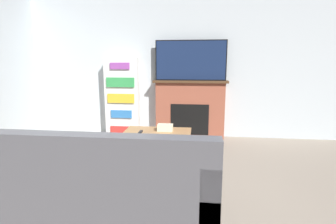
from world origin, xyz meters
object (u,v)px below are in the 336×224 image
object	(u,v)px
coffee_table	(157,135)
bookshelf	(123,97)
fireplace	(190,109)
couch	(107,187)
tv	(191,60)

from	to	relation	value
coffee_table	bookshelf	size ratio (longest dim) A/B	0.63
fireplace	couch	world-z (taller)	fireplace
fireplace	couch	xyz separation A→B (m)	(-0.66, -2.78, -0.26)
coffee_table	tv	bearing A→B (deg)	72.03
tv	coffee_table	xyz separation A→B (m)	(-0.42, -1.30, -1.08)
fireplace	bookshelf	xyz separation A→B (m)	(-1.31, -0.02, 0.21)
tv	coffee_table	bearing A→B (deg)	-107.97
fireplace	bookshelf	distance (m)	1.33
coffee_table	bookshelf	bearing A→B (deg)	124.47
tv	bookshelf	world-z (taller)	tv
couch	coffee_table	distance (m)	1.48
fireplace	coffee_table	distance (m)	1.39
fireplace	couch	distance (m)	2.86
tv	fireplace	bearing A→B (deg)	90.00
bookshelf	couch	bearing A→B (deg)	-76.72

